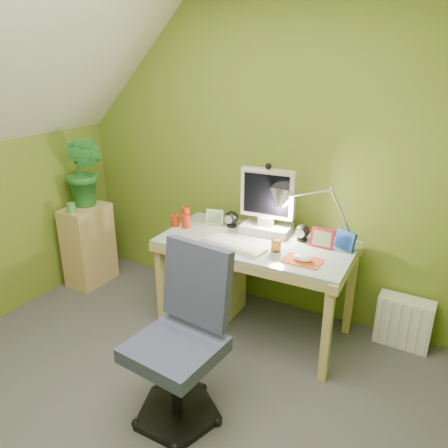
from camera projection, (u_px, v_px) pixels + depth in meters
The scene contains 20 objects.
floor at pixel (132, 434), 2.31m from camera, with size 3.20×3.20×0.01m, color #49494E.
wall_back at pixel (264, 153), 3.18m from camera, with size 3.20×0.01×2.40m, color olive.
desk at pixel (254, 286), 3.08m from camera, with size 1.29×0.65×0.69m, color tan, non-canonical shape.
monitor at pixel (268, 194), 3.00m from camera, with size 0.42×0.24×0.57m, color #BBB4A8, non-canonical shape.
speaker_left at pixel (232, 219), 3.18m from camera, with size 0.10×0.10×0.12m, color black, non-canonical shape.
speaker_right at pixel (302, 233), 2.94m from camera, with size 0.10×0.10×0.12m, color black, non-canonical shape.
keyboard at pixel (236, 245), 2.87m from camera, with size 0.43×0.14×0.02m, color white.
mousepad at pixel (302, 261), 2.67m from camera, with size 0.23×0.16×0.01m, color #B7441C.
mouse at pixel (302, 258), 2.66m from camera, with size 0.12×0.08×0.04m, color white.
amber_tumbler at pixel (276, 245), 2.79m from camera, with size 0.07×0.07×0.08m, color #885513.
candle_cluster at pixel (183, 217), 3.21m from camera, with size 0.17×0.15×0.13m, color red, non-canonical shape.
photo_frame_red at pixel (322, 238), 2.84m from camera, with size 0.15×0.02×0.13m, color red.
photo_frame_blue at pixel (345, 240), 2.81m from camera, with size 0.15×0.02×0.13m, color navy.
photo_frame_green at pixel (215, 217), 3.23m from camera, with size 0.13×0.02×0.11m, color #B0D693.
desk_lamp at pixel (333, 203), 2.79m from camera, with size 0.55×0.24×0.59m, color silver, non-canonical shape.
side_ledge at pixel (89, 245), 3.74m from camera, with size 0.26×0.39×0.69m, color tan.
potted_plant at pixel (85, 172), 3.55m from camera, with size 0.32×0.26×0.58m, color #27752F.
green_cup at pixel (71, 208), 3.47m from camera, with size 0.06×0.06×0.08m, color #50A243.
task_chair at pixel (175, 348), 2.26m from camera, with size 0.50×0.50×0.91m, color #383D5D, non-canonical shape.
radiator at pixel (404, 322), 2.96m from camera, with size 0.35×0.14×0.35m, color silver.
Camera 1 is at (1.27, -1.29, 1.87)m, focal length 35.00 mm.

